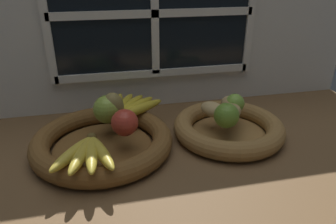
{
  "coord_description": "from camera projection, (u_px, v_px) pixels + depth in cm",
  "views": [
    {
      "loc": [
        -17.63,
        -70.56,
        44.28
      ],
      "look_at": [
        -1.38,
        2.57,
        9.21
      ],
      "focal_mm": 33.5,
      "sensor_mm": 36.0,
      "label": 1
    }
  ],
  "objects": [
    {
      "name": "apple_green_back",
      "position": [
        108.0,
        109.0,
        0.85
      ],
      "size": [
        7.77,
        7.77,
        7.77
      ],
      "primitive_type": "sphere",
      "color": "#8CAD3D",
      "rests_on": "fruit_bowl_left"
    },
    {
      "name": "lime_far",
      "position": [
        235.0,
        103.0,
        0.91
      ],
      "size": [
        5.62,
        5.62,
        5.62
      ],
      "primitive_type": "sphere",
      "color": "#7AAD3D",
      "rests_on": "fruit_bowl_right"
    },
    {
      "name": "pear_brown",
      "position": [
        113.0,
        108.0,
        0.85
      ],
      "size": [
        6.65,
        6.55,
        8.5
      ],
      "primitive_type": "ellipsoid",
      "rotation": [
        0.0,
        0.0,
        1.69
      ],
      "color": "olive",
      "rests_on": "fruit_bowl_left"
    },
    {
      "name": "potato_back",
      "position": [
        230.0,
        105.0,
        0.91
      ],
      "size": [
        5.27,
        7.57,
        4.56
      ],
      "primitive_type": "ellipsoid",
      "rotation": [
        0.0,
        0.0,
        4.8
      ],
      "color": "tan",
      "rests_on": "fruit_bowl_right"
    },
    {
      "name": "fruit_bowl_right",
      "position": [
        228.0,
        128.0,
        0.89
      ],
      "size": [
        31.24,
        31.24,
        5.21
      ],
      "color": "olive",
      "rests_on": "ground_plane"
    },
    {
      "name": "back_wall",
      "position": [
        154.0,
        23.0,
        0.99
      ],
      "size": [
        140.0,
        4.6,
        55.0
      ],
      "color": "silver",
      "rests_on": "ground_plane"
    },
    {
      "name": "banana_bunch_front",
      "position": [
        87.0,
        153.0,
        0.69
      ],
      "size": [
        15.06,
        16.4,
        2.71
      ],
      "color": "gold",
      "rests_on": "fruit_bowl_left"
    },
    {
      "name": "fruit_bowl_left",
      "position": [
        103.0,
        142.0,
        0.82
      ],
      "size": [
        36.75,
        36.75,
        5.21
      ],
      "color": "brown",
      "rests_on": "ground_plane"
    },
    {
      "name": "potato_large",
      "position": [
        230.0,
        112.0,
        0.87
      ],
      "size": [
        9.61,
        9.19,
        4.42
      ],
      "primitive_type": "ellipsoid",
      "rotation": [
        0.0,
        0.0,
        3.78
      ],
      "color": "tan",
      "rests_on": "fruit_bowl_right"
    },
    {
      "name": "apple_red_right",
      "position": [
        125.0,
        123.0,
        0.78
      ],
      "size": [
        6.87,
        6.87,
        6.87
      ],
      "primitive_type": "sphere",
      "color": "#B73828",
      "rests_on": "fruit_bowl_left"
    },
    {
      "name": "lime_near",
      "position": [
        227.0,
        115.0,
        0.82
      ],
      "size": [
        6.73,
        6.73,
        6.73
      ],
      "primitive_type": "sphere",
      "color": "olive",
      "rests_on": "fruit_bowl_right"
    },
    {
      "name": "ground_plane",
      "position": [
        175.0,
        151.0,
        0.85
      ],
      "size": [
        140.0,
        90.0,
        3.0
      ],
      "primitive_type": "cube",
      "color": "brown"
    },
    {
      "name": "banana_bunch_back",
      "position": [
        128.0,
        107.0,
        0.92
      ],
      "size": [
        17.52,
        19.58,
        2.81
      ],
      "color": "gold",
      "rests_on": "fruit_bowl_left"
    },
    {
      "name": "potato_oblong",
      "position": [
        213.0,
        110.0,
        0.89
      ],
      "size": [
        8.56,
        9.74,
        4.05
      ],
      "primitive_type": "ellipsoid",
      "rotation": [
        0.0,
        0.0,
        2.07
      ],
      "color": "tan",
      "rests_on": "fruit_bowl_right"
    }
  ]
}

